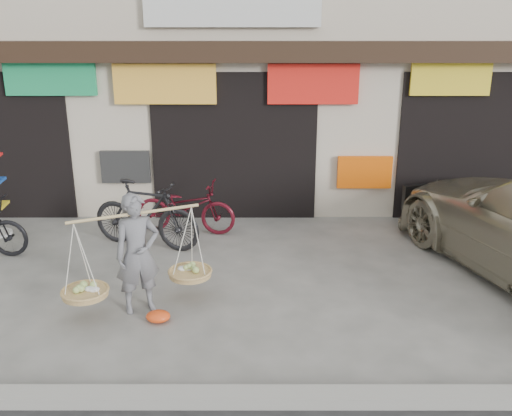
{
  "coord_description": "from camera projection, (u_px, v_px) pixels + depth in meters",
  "views": [
    {
      "loc": [
        0.4,
        -6.73,
        3.63
      ],
      "look_at": [
        0.4,
        0.9,
        1.05
      ],
      "focal_mm": 40.0,
      "sensor_mm": 36.0,
      "label": 1
    }
  ],
  "objects": [
    {
      "name": "ground",
      "position": [
        226.0,
        305.0,
        7.54
      ],
      "size": [
        70.0,
        70.0,
        0.0
      ],
      "primitive_type": "plane",
      "color": "slate",
      "rests_on": "ground"
    },
    {
      "name": "kerb",
      "position": [
        216.0,
        397.0,
        5.62
      ],
      "size": [
        70.0,
        0.25,
        0.12
      ],
      "primitive_type": "cube",
      "color": "gray",
      "rests_on": "ground"
    },
    {
      "name": "shophouse_block",
      "position": [
        238.0,
        25.0,
        12.51
      ],
      "size": [
        14.0,
        6.32,
        7.0
      ],
      "color": "#C2B49D",
      "rests_on": "ground"
    },
    {
      "name": "street_vendor",
      "position": [
        138.0,
        258.0,
        7.2
      ],
      "size": [
        1.8,
        1.13,
        1.57
      ],
      "rotation": [
        0.0,
        0.0,
        0.43
      ],
      "color": "slate",
      "rests_on": "ground"
    },
    {
      "name": "bike_1",
      "position": [
        146.0,
        214.0,
        9.27
      ],
      "size": [
        1.97,
        1.12,
        1.14
      ],
      "primitive_type": "imported",
      "rotation": [
        0.0,
        0.0,
        1.24
      ],
      "color": "black",
      "rests_on": "ground"
    },
    {
      "name": "bike_2",
      "position": [
        185.0,
        207.0,
        9.94
      ],
      "size": [
        1.85,
        0.89,
        0.93
      ],
      "primitive_type": "imported",
      "rotation": [
        0.0,
        0.0,
        1.41
      ],
      "color": "#4E0D17",
      "rests_on": "ground"
    },
    {
      "name": "red_bag",
      "position": [
        158.0,
        316.0,
        7.12
      ],
      "size": [
        0.31,
        0.25,
        0.14
      ],
      "primitive_type": "ellipsoid",
      "color": "#E84615",
      "rests_on": "ground"
    }
  ]
}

